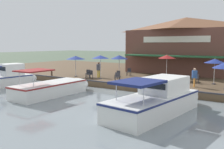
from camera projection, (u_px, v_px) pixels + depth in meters
ground_plane at (113, 90)px, 23.02m from camera, size 220.00×220.00×0.00m
quay_deck at (161, 75)px, 32.01m from camera, size 22.00×56.00×0.60m
quay_edge_fender at (113, 83)px, 23.02m from camera, size 0.20×50.40×0.10m
waterfront_restaurant at (185, 45)px, 31.98m from camera, size 9.86×13.86×7.00m
patio_umbrella_mid_patio_left at (119, 57)px, 27.44m from camera, size 1.94×1.94×2.45m
patio_umbrella_mid_patio_right at (167, 57)px, 25.86m from camera, size 1.79×1.79×2.55m
patio_umbrella_by_entrance at (215, 61)px, 22.39m from camera, size 1.85×1.85×2.35m
patio_umbrella_near_quay_edge at (100, 57)px, 25.95m from camera, size 1.82×1.82×2.50m
patio_umbrella_far_corner at (76, 58)px, 27.96m from camera, size 2.15×2.15×2.35m
cafe_chair_facing_river at (118, 74)px, 26.15m from camera, size 0.47×0.47×0.85m
cafe_chair_under_first_umbrella at (90, 74)px, 26.48m from camera, size 0.52×0.52×0.85m
cafe_chair_back_row_seat at (129, 71)px, 28.86m from camera, size 0.53×0.53×0.85m
cafe_chair_far_corner_seat at (117, 76)px, 24.53m from camera, size 0.59×0.59×0.85m
cafe_chair_beside_entrance at (88, 73)px, 27.26m from camera, size 0.57×0.57×0.85m
cafe_chair_mid_patio at (196, 78)px, 23.19m from camera, size 0.59×0.59×0.85m
person_mid_patio at (195, 75)px, 21.05m from camera, size 0.46×0.46×1.61m
person_near_entrance at (99, 68)px, 27.17m from camera, size 0.47×0.47×1.68m
motorboat_outer_channel at (56, 87)px, 20.62m from camera, size 7.38×2.34×2.22m
motorboat_distant_upstream at (10, 78)px, 25.00m from camera, size 6.41×2.60×2.19m
motorboat_fourth_along at (161, 99)px, 15.18m from camera, size 8.42×3.35×2.20m
mooring_post at (52, 73)px, 27.92m from camera, size 0.22×0.22×0.82m
tree_upstream_bank at (205, 37)px, 35.18m from camera, size 4.72×4.49×6.97m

